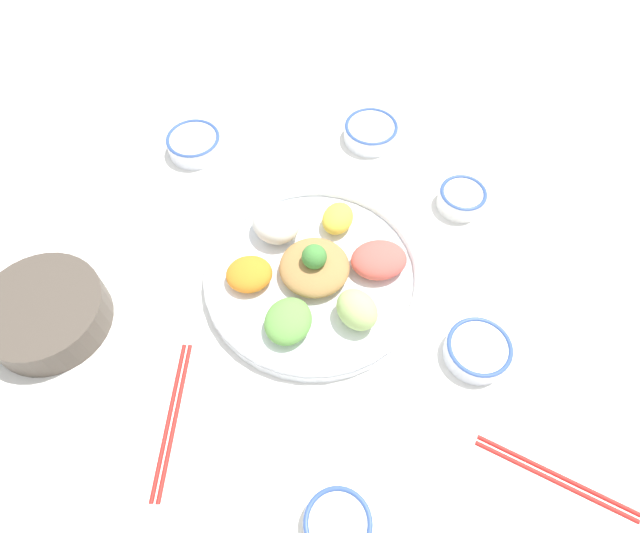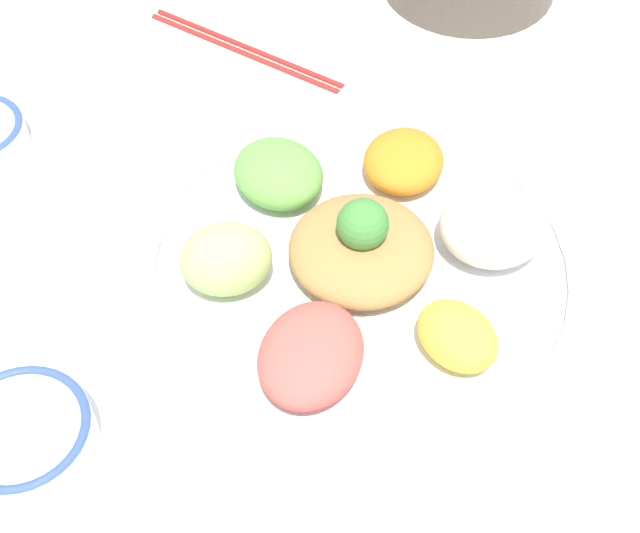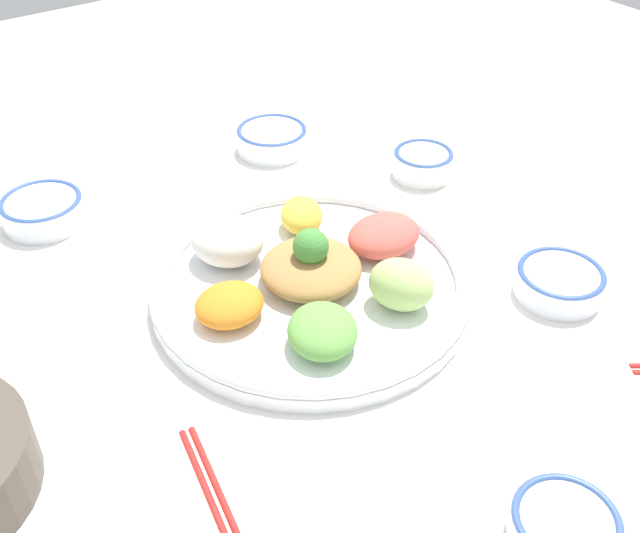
% 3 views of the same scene
% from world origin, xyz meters
% --- Properties ---
extents(ground_plane, '(2.40, 2.40, 0.00)m').
position_xyz_m(ground_plane, '(0.00, 0.00, 0.00)').
color(ground_plane, white).
extents(salad_platter, '(0.39, 0.39, 0.09)m').
position_xyz_m(salad_platter, '(0.02, -0.00, 0.03)').
color(salad_platter, white).
rests_on(salad_platter, ground_plane).
extents(sauce_bowl_red, '(0.10, 0.10, 0.03)m').
position_xyz_m(sauce_bowl_red, '(0.04, 0.41, 0.02)').
color(sauce_bowl_red, white).
rests_on(sauce_bowl_red, ground_plane).
extents(rice_bowl_blue, '(0.09, 0.09, 0.04)m').
position_xyz_m(rice_bowl_blue, '(-0.28, -0.13, 0.02)').
color(rice_bowl_blue, white).
rests_on(rice_bowl_blue, ground_plane).
extents(sauce_bowl_dark, '(0.11, 0.11, 0.04)m').
position_xyz_m(sauce_bowl_dark, '(-0.14, -0.34, 0.02)').
color(sauce_bowl_dark, white).
rests_on(sauce_bowl_dark, ground_plane).
extents(rice_bowl_plain, '(0.11, 0.11, 0.04)m').
position_xyz_m(rice_bowl_plain, '(0.24, -0.35, 0.02)').
color(rice_bowl_plain, white).
rests_on(rice_bowl_plain, ground_plane).
extents(sauce_bowl_far, '(0.11, 0.11, 0.04)m').
position_xyz_m(sauce_bowl_far, '(-0.23, 0.18, 0.02)').
color(sauce_bowl_far, white).
rests_on(sauce_bowl_far, ground_plane).
extents(chopsticks_pair_far, '(0.06, 0.25, 0.01)m').
position_xyz_m(chopsticks_pair_far, '(0.27, 0.23, 0.00)').
color(chopsticks_pair_far, red).
rests_on(chopsticks_pair_far, ground_plane).
extents(serving_spoon_main, '(0.13, 0.04, 0.01)m').
position_xyz_m(serving_spoon_main, '(-0.23, 0.04, 0.00)').
color(serving_spoon_main, white).
rests_on(serving_spoon_main, ground_plane).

